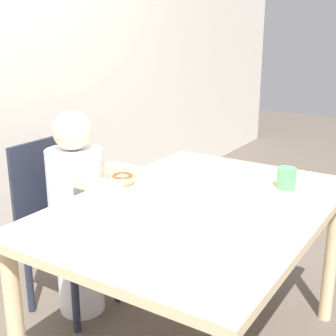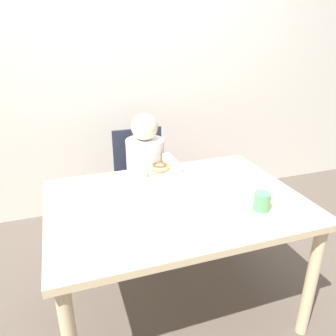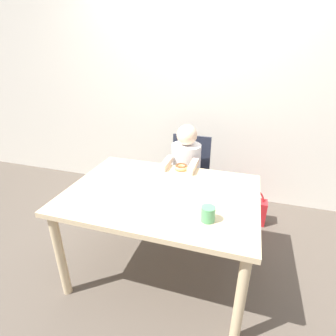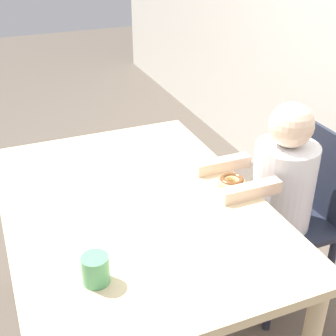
{
  "view_description": "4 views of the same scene",
  "coord_description": "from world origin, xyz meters",
  "px_view_note": "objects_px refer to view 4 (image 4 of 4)",
  "views": [
    {
      "loc": [
        -1.49,
        -0.81,
        1.37
      ],
      "look_at": [
        0.0,
        0.14,
        0.83
      ],
      "focal_mm": 50.0,
      "sensor_mm": 36.0,
      "label": 1
    },
    {
      "loc": [
        -0.52,
        -1.4,
        1.52
      ],
      "look_at": [
        0.0,
        0.14,
        0.83
      ],
      "focal_mm": 35.0,
      "sensor_mm": 36.0,
      "label": 2
    },
    {
      "loc": [
        0.51,
        -1.48,
        1.61
      ],
      "look_at": [
        0.0,
        0.14,
        0.83
      ],
      "focal_mm": 28.0,
      "sensor_mm": 36.0,
      "label": 3
    },
    {
      "loc": [
        1.39,
        -0.43,
        1.66
      ],
      "look_at": [
        0.0,
        0.14,
        0.83
      ],
      "focal_mm": 50.0,
      "sensor_mm": 36.0,
      "label": 4
    }
  ],
  "objects_px": {
    "donut": "(232,182)",
    "cup": "(96,269)",
    "child_figure": "(278,213)",
    "chair": "(297,219)"
  },
  "relations": [
    {
      "from": "donut",
      "to": "cup",
      "type": "bearing_deg",
      "value": -62.88
    },
    {
      "from": "donut",
      "to": "child_figure",
      "type": "bearing_deg",
      "value": 94.55
    },
    {
      "from": "child_figure",
      "to": "cup",
      "type": "relative_size",
      "value": 11.28
    },
    {
      "from": "child_figure",
      "to": "donut",
      "type": "bearing_deg",
      "value": -85.45
    },
    {
      "from": "chair",
      "to": "child_figure",
      "type": "height_order",
      "value": "child_figure"
    },
    {
      "from": "cup",
      "to": "child_figure",
      "type": "bearing_deg",
      "value": 111.08
    },
    {
      "from": "chair",
      "to": "cup",
      "type": "distance_m",
      "value": 1.09
    },
    {
      "from": "chair",
      "to": "donut",
      "type": "height_order",
      "value": "chair"
    },
    {
      "from": "donut",
      "to": "cup",
      "type": "xyz_separation_m",
      "value": [
        0.32,
        -0.62,
        0.02
      ]
    },
    {
      "from": "donut",
      "to": "cup",
      "type": "distance_m",
      "value": 0.7
    }
  ]
}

